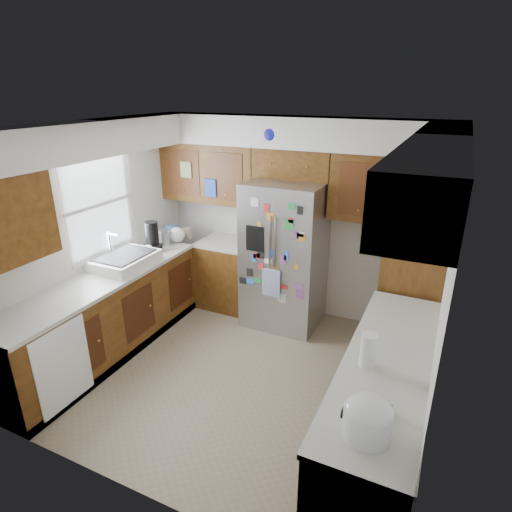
# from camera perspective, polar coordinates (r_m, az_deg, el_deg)

# --- Properties ---
(floor) EXTENTS (3.60, 3.60, 0.00)m
(floor) POSITION_cam_1_polar(r_m,az_deg,el_deg) (4.68, -2.10, -15.24)
(floor) COLOR gray
(floor) RESTS_ON ground
(room_shell) EXTENTS (3.64, 3.24, 2.52)m
(room_shell) POSITION_cam_1_polar(r_m,az_deg,el_deg) (4.23, -1.45, 8.18)
(room_shell) COLOR silver
(room_shell) RESTS_ON ground
(left_counter_run) EXTENTS (1.36, 3.20, 0.92)m
(left_counter_run) POSITION_cam_1_polar(r_m,az_deg,el_deg) (5.14, -15.74, -6.80)
(left_counter_run) COLOR #3D250B
(left_counter_run) RESTS_ON ground
(right_counter_run) EXTENTS (0.63, 2.25, 0.92)m
(right_counter_run) POSITION_cam_1_polar(r_m,az_deg,el_deg) (3.72, 16.40, -19.39)
(right_counter_run) COLOR #3D250B
(right_counter_run) RESTS_ON ground
(pantry) EXTENTS (0.60, 0.90, 2.15)m
(pantry) POSITION_cam_1_polar(r_m,az_deg,el_deg) (4.79, 20.54, -0.99)
(pantry) COLOR #3D250B
(pantry) RESTS_ON ground
(fridge) EXTENTS (0.90, 0.79, 1.80)m
(fridge) POSITION_cam_1_polar(r_m,az_deg,el_deg) (5.20, 3.83, 0.10)
(fridge) COLOR #B0AFB5
(fridge) RESTS_ON ground
(bridge_cabinet) EXTENTS (0.96, 0.34, 0.35)m
(bridge_cabinet) POSITION_cam_1_polar(r_m,az_deg,el_deg) (5.12, 5.08, 12.21)
(bridge_cabinet) COLOR #3D250B
(bridge_cabinet) RESTS_ON fridge
(fridge_top_items) EXTENTS (0.58, 0.31, 0.31)m
(fridge_top_items) POSITION_cam_1_polar(r_m,az_deg,el_deg) (5.06, 3.66, 15.72)
(fridge_top_items) COLOR #11159A
(fridge_top_items) RESTS_ON bridge_cabinet
(sink_assembly) EXTENTS (0.52, 0.70, 0.37)m
(sink_assembly) POSITION_cam_1_polar(r_m,az_deg,el_deg) (5.04, -17.06, -0.51)
(sink_assembly) COLOR white
(sink_assembly) RESTS_ON left_counter_run
(left_counter_clutter) EXTENTS (0.32, 0.77, 0.38)m
(left_counter_clutter) POSITION_cam_1_polar(r_m,az_deg,el_deg) (5.53, -12.00, 2.63)
(left_counter_clutter) COLOR black
(left_counter_clutter) RESTS_ON left_counter_run
(rice_cooker) EXTENTS (0.29, 0.28, 0.25)m
(rice_cooker) POSITION_cam_1_polar(r_m,az_deg,el_deg) (2.69, 14.68, -20.12)
(rice_cooker) COLOR white
(rice_cooker) RESTS_ON right_counter_run
(paper_towel) EXTENTS (0.12, 0.12, 0.26)m
(paper_towel) POSITION_cam_1_polar(r_m,az_deg,el_deg) (3.23, 14.76, -12.07)
(paper_towel) COLOR white
(paper_towel) RESTS_ON right_counter_run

